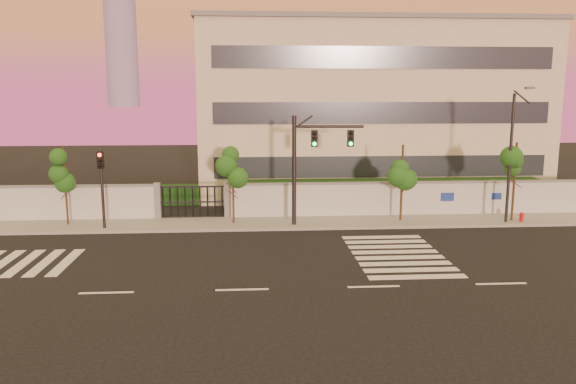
# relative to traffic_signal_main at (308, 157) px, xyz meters

# --- Properties ---
(ground) EXTENTS (120.00, 120.00, 0.00)m
(ground) POSITION_rel_traffic_signal_main_xyz_m (-3.49, -9.85, -3.85)
(ground) COLOR black
(ground) RESTS_ON ground
(sidewalk) EXTENTS (60.00, 3.00, 0.15)m
(sidewalk) POSITION_rel_traffic_signal_main_xyz_m (-3.49, 0.65, -3.78)
(sidewalk) COLOR gray
(sidewalk) RESTS_ON ground
(perimeter_wall) EXTENTS (60.00, 0.36, 2.20)m
(perimeter_wall) POSITION_rel_traffic_signal_main_xyz_m (-3.39, 2.15, -2.78)
(perimeter_wall) COLOR silver
(perimeter_wall) RESTS_ON ground
(hedge_row) EXTENTS (41.00, 4.25, 1.80)m
(hedge_row) POSITION_rel_traffic_signal_main_xyz_m (-2.32, 4.89, -3.03)
(hedge_row) COLOR #103612
(hedge_row) RESTS_ON ground
(institutional_building) EXTENTS (24.40, 12.40, 12.25)m
(institutional_building) POSITION_rel_traffic_signal_main_xyz_m (5.51, 12.14, 2.30)
(institutional_building) COLOR beige
(institutional_building) RESTS_ON ground
(road_markings) EXTENTS (57.00, 7.62, 0.02)m
(road_markings) POSITION_rel_traffic_signal_main_xyz_m (-5.07, -6.09, -3.84)
(road_markings) COLOR silver
(road_markings) RESTS_ON ground
(street_tree_c) EXTENTS (1.37, 1.09, 4.42)m
(street_tree_c) POSITION_rel_traffic_signal_main_xyz_m (-13.17, 0.85, -0.60)
(street_tree_c) COLOR #382314
(street_tree_c) RESTS_ON ground
(street_tree_d) EXTENTS (1.49, 1.19, 4.17)m
(street_tree_d) POSITION_rel_traffic_signal_main_xyz_m (-4.07, 0.64, -0.78)
(street_tree_d) COLOR #382314
(street_tree_d) RESTS_ON ground
(street_tree_e) EXTENTS (1.60, 1.27, 4.45)m
(street_tree_e) POSITION_rel_traffic_signal_main_xyz_m (5.37, 0.63, -0.57)
(street_tree_e) COLOR #382314
(street_tree_e) RESTS_ON ground
(street_tree_f) EXTENTS (1.61, 1.28, 4.58)m
(street_tree_f) POSITION_rel_traffic_signal_main_xyz_m (11.66, 0.18, -0.48)
(street_tree_f) COLOR #382314
(street_tree_f) RESTS_ON ground
(traffic_signal_main) EXTENTS (3.85, 0.47, 6.09)m
(traffic_signal_main) POSITION_rel_traffic_signal_main_xyz_m (0.00, 0.00, 0.00)
(traffic_signal_main) COLOR black
(traffic_signal_main) RESTS_ON ground
(traffic_signal_secondary) EXTENTS (0.34, 0.34, 4.40)m
(traffic_signal_secondary) POSITION_rel_traffic_signal_main_xyz_m (-10.97, -0.18, -1.06)
(traffic_signal_secondary) COLOR black
(traffic_signal_secondary) RESTS_ON ground
(streetlight_east) EXTENTS (0.45, 1.83, 7.60)m
(streetlight_east) POSITION_rel_traffic_signal_main_xyz_m (11.13, -0.36, 0.25)
(streetlight_east) COLOR black
(streetlight_east) RESTS_ON ground
(fire_hydrant) EXTENTS (0.27, 0.26, 0.69)m
(fire_hydrant) POSITION_rel_traffic_signal_main_xyz_m (12.04, -0.18, -3.51)
(fire_hydrant) COLOR red
(fire_hydrant) RESTS_ON ground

